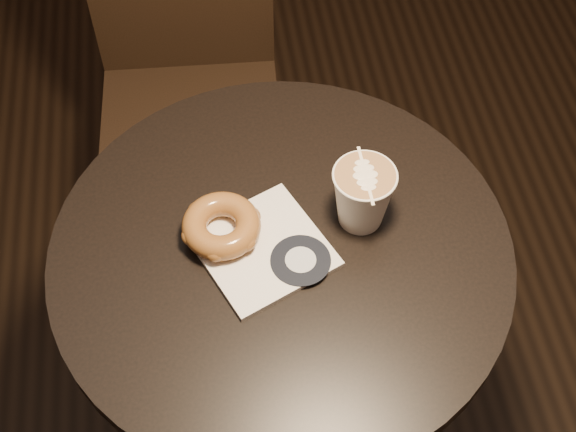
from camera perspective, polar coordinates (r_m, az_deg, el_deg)
The scene contains 5 objects.
cafe_table at distance 1.37m, azimuth -0.44°, elevation -6.82°, with size 0.70×0.70×0.75m.
chair at distance 1.78m, azimuth -7.26°, elevation 11.18°, with size 0.41×0.41×0.99m.
pastry_bag at distance 1.20m, azimuth -1.80°, elevation -2.34°, with size 0.18×0.18×0.01m, color white.
doughnut at distance 1.20m, azimuth -4.76°, elevation -0.69°, with size 0.12×0.12×0.04m, color brown.
latte_cup at distance 1.20m, azimuth 5.32°, elevation 1.36°, with size 0.10×0.10×0.11m, color silver, non-canonical shape.
Camera 1 is at (-0.08, -0.66, 1.75)m, focal length 50.00 mm.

